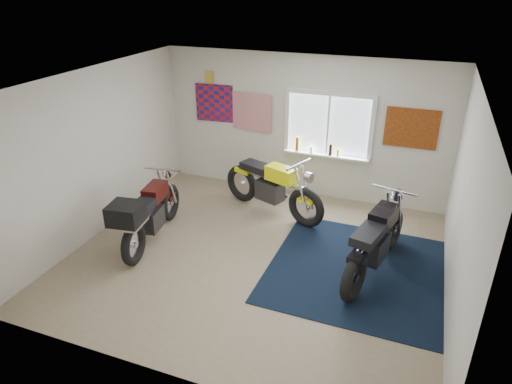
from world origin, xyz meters
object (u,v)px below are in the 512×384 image
at_px(navy_rug, 356,270).
at_px(maroon_tourer, 147,214).
at_px(black_chrome_bike, 375,243).
at_px(yellow_triumph, 272,188).

xyz_separation_m(navy_rug, maroon_tourer, (-3.26, -0.45, 0.54)).
distance_m(navy_rug, black_chrome_bike, 0.54).
bearing_deg(maroon_tourer, navy_rug, -90.39).
bearing_deg(navy_rug, black_chrome_bike, 13.38).
bearing_deg(black_chrome_bike, maroon_tourer, 111.69).
relative_size(navy_rug, yellow_triumph, 1.22).
distance_m(navy_rug, yellow_triumph, 2.24).
bearing_deg(yellow_triumph, navy_rug, -15.45).
relative_size(black_chrome_bike, maroon_tourer, 1.05).
xyz_separation_m(black_chrome_bike, maroon_tourer, (-3.47, -0.50, 0.05)).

